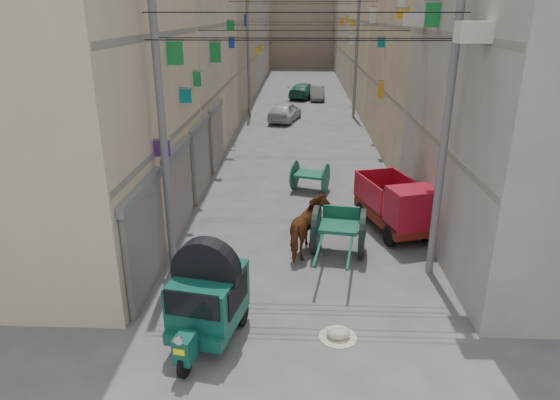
# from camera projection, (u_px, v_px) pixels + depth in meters

# --- Properties ---
(building_row_left) EXTENTS (8.00, 62.00, 14.00)m
(building_row_left) POSITION_uv_depth(u_px,v_px,m) (199.00, 17.00, 38.40)
(building_row_left) COLOR #C1B292
(building_row_left) RESTS_ON ground
(building_row_right) EXTENTS (8.00, 62.00, 14.00)m
(building_row_right) POSITION_uv_depth(u_px,v_px,m) (408.00, 17.00, 37.79)
(building_row_right) COLOR #9C9792
(building_row_right) RESTS_ON ground
(end_cap_building) EXTENTS (22.00, 10.00, 13.00)m
(end_cap_building) POSITION_uv_depth(u_px,v_px,m) (302.00, 14.00, 67.87)
(end_cap_building) COLOR #9E917C
(end_cap_building) RESTS_ON ground
(shutters_left) EXTENTS (0.18, 14.40, 2.88)m
(shutters_left) POSITION_uv_depth(u_px,v_px,m) (192.00, 171.00, 17.80)
(shutters_left) COLOR #515157
(shutters_left) RESTS_ON ground
(signboards) EXTENTS (8.22, 40.52, 5.67)m
(signboards) POSITION_uv_depth(u_px,v_px,m) (302.00, 77.00, 27.51)
(signboards) COLOR gold
(signboards) RESTS_ON ground
(utility_poles) EXTENTS (7.40, 22.20, 8.00)m
(utility_poles) POSITION_uv_depth(u_px,v_px,m) (302.00, 77.00, 22.95)
(utility_poles) COLOR slate
(utility_poles) RESTS_ON ground
(overhead_cables) EXTENTS (7.40, 22.52, 1.12)m
(overhead_cables) POSITION_uv_depth(u_px,v_px,m) (303.00, 13.00, 19.55)
(overhead_cables) COLOR black
(overhead_cables) RESTS_ON ground
(auto_rickshaw) EXTENTS (1.81, 2.67, 1.81)m
(auto_rickshaw) POSITION_uv_depth(u_px,v_px,m) (208.00, 295.00, 10.78)
(auto_rickshaw) COLOR black
(auto_rickshaw) RESTS_ON ground
(tonga_cart) EXTENTS (1.74, 3.41, 1.47)m
(tonga_cart) POSITION_uv_depth(u_px,v_px,m) (339.00, 231.00, 14.71)
(tonga_cart) COLOR black
(tonga_cart) RESTS_ON ground
(mini_truck) EXTENTS (2.35, 3.55, 1.84)m
(mini_truck) POSITION_uv_depth(u_px,v_px,m) (399.00, 209.00, 15.98)
(mini_truck) COLOR black
(mini_truck) RESTS_ON ground
(second_cart) EXTENTS (1.65, 1.55, 1.20)m
(second_cart) POSITION_uv_depth(u_px,v_px,m) (310.00, 176.00, 20.03)
(second_cart) COLOR #12513C
(second_cart) RESTS_ON ground
(feed_sack) EXTENTS (0.53, 0.42, 0.26)m
(feed_sack) POSITION_uv_depth(u_px,v_px,m) (338.00, 332.00, 11.08)
(feed_sack) COLOR beige
(feed_sack) RESTS_ON ground
(horse) EXTENTS (1.42, 2.14, 1.66)m
(horse) POSITION_uv_depth(u_px,v_px,m) (309.00, 228.00, 14.72)
(horse) COLOR brown
(horse) RESTS_ON ground
(distant_car_white) EXTENTS (2.41, 4.08, 1.30)m
(distant_car_white) POSITION_uv_depth(u_px,v_px,m) (285.00, 111.00, 32.98)
(distant_car_white) COLOR #B3B3B3
(distant_car_white) RESTS_ON ground
(distant_car_grey) EXTENTS (1.19, 3.35, 1.10)m
(distant_car_grey) POSITION_uv_depth(u_px,v_px,m) (317.00, 93.00, 41.05)
(distant_car_grey) COLOR #515552
(distant_car_grey) RESTS_ON ground
(distant_car_green) EXTENTS (2.99, 4.60, 1.24)m
(distant_car_green) POSITION_uv_depth(u_px,v_px,m) (304.00, 91.00, 41.93)
(distant_car_green) COLOR #205F4D
(distant_car_green) RESTS_ON ground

